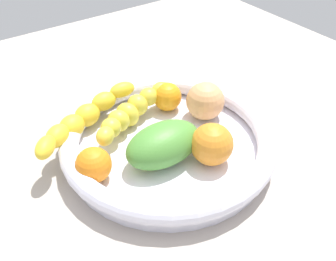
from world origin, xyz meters
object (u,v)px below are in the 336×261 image
(mango_green, at_px, (163,144))
(orange_front, at_px, (167,97))
(banana_draped_right, at_px, (130,113))
(orange_mid_left, at_px, (212,144))
(fruit_bowl, at_px, (168,141))
(orange_mid_right, at_px, (94,165))
(banana_draped_left, at_px, (82,119))
(peach_blush, at_px, (205,101))

(mango_green, bearing_deg, orange_front, -127.74)
(banana_draped_right, bearing_deg, orange_mid_left, 110.77)
(fruit_bowl, relative_size, orange_mid_right, 6.51)
(fruit_bowl, height_order, orange_mid_right, orange_mid_right)
(fruit_bowl, xyz_separation_m, banana_draped_left, (0.10, -0.11, 0.02))
(fruit_bowl, relative_size, orange_mid_left, 5.28)
(peach_blush, bearing_deg, mango_green, 22.08)
(orange_front, bearing_deg, peach_blush, 123.98)
(banana_draped_left, height_order, orange_mid_right, banana_draped_left)
(banana_draped_left, height_order, orange_mid_left, orange_mid_left)
(banana_draped_right, relative_size, peach_blush, 2.75)
(fruit_bowl, height_order, peach_blush, peach_blush)
(orange_front, distance_m, orange_mid_left, 0.16)
(orange_front, height_order, orange_mid_right, orange_mid_right)
(banana_draped_right, relative_size, orange_mid_left, 2.82)
(orange_mid_right, bearing_deg, banana_draped_right, -143.91)
(banana_draped_right, distance_m, orange_mid_right, 0.14)
(fruit_bowl, distance_m, mango_green, 0.04)
(orange_mid_left, height_order, orange_mid_right, orange_mid_left)
(banana_draped_right, xyz_separation_m, orange_mid_right, (0.11, 0.08, -0.00))
(fruit_bowl, height_order, orange_mid_left, orange_mid_left)
(banana_draped_right, relative_size, orange_mid_right, 3.48)
(fruit_bowl, bearing_deg, orange_front, -124.57)
(fruit_bowl, distance_m, banana_draped_right, 0.09)
(orange_mid_left, xyz_separation_m, mango_green, (0.06, -0.05, -0.00))
(peach_blush, relative_size, mango_green, 0.54)
(banana_draped_left, height_order, peach_blush, peach_blush)
(fruit_bowl, bearing_deg, orange_mid_right, 0.16)
(orange_mid_left, distance_m, peach_blush, 0.12)
(banana_draped_left, distance_m, orange_mid_left, 0.22)
(orange_front, height_order, mango_green, mango_green)
(banana_draped_left, xyz_separation_m, mango_green, (-0.07, 0.13, -0.00))
(orange_front, xyz_separation_m, peach_blush, (-0.04, 0.06, 0.01))
(banana_draped_right, distance_m, mango_green, 0.10)
(banana_draped_left, xyz_separation_m, orange_front, (-0.16, 0.02, -0.01))
(banana_draped_right, bearing_deg, orange_front, -175.95)
(banana_draped_right, xyz_separation_m, orange_front, (-0.08, -0.01, -0.00))
(banana_draped_right, distance_m, orange_front, 0.08)
(orange_front, distance_m, peach_blush, 0.07)
(fruit_bowl, xyz_separation_m, orange_mid_left, (-0.03, 0.07, 0.03))
(orange_front, distance_m, mango_green, 0.14)
(banana_draped_left, distance_m, mango_green, 0.15)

